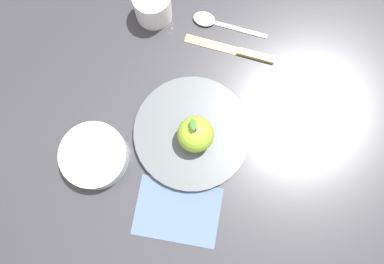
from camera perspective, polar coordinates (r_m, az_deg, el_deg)
ground_plane at (r=0.82m, az=1.36°, el=2.84°), size 2.40×2.40×0.00m
dinner_plate at (r=0.80m, az=-0.00°, el=-0.14°), size 0.24×0.24×0.02m
apple at (r=0.75m, az=0.52°, el=-0.33°), size 0.07×0.07×0.09m
side_bowl at (r=0.80m, az=-13.99°, el=-3.33°), size 0.13×0.13×0.04m
cup at (r=0.86m, az=-5.76°, el=17.91°), size 0.08×0.08×0.07m
knife at (r=0.86m, az=6.68°, el=11.55°), size 0.15×0.15×0.01m
spoon at (r=0.88m, az=2.90°, el=15.72°), size 0.13×0.13×0.01m
linen_napkin at (r=0.79m, az=-2.10°, el=-11.37°), size 0.20×0.20×0.00m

